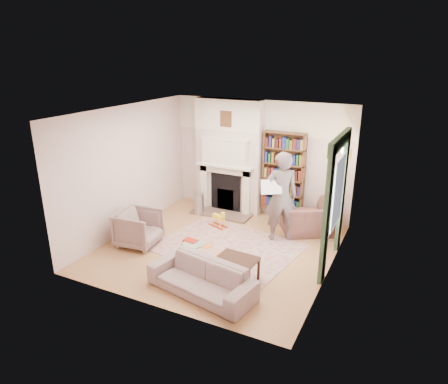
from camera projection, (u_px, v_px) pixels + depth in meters
The scene contains 25 objects.
floor at pixel (219, 248), 8.30m from camera, with size 4.50×4.50×0.00m, color olive.
ceiling at pixel (218, 112), 7.37m from camera, with size 4.50×4.50×0.00m, color white.
wall_back at pixel (260, 158), 9.74m from camera, with size 4.50×4.50×0.00m, color beige.
wall_front at pixel (150, 226), 5.93m from camera, with size 4.50×4.50×0.00m, color beige.
wall_left at pixel (127, 170), 8.77m from camera, with size 4.50×4.50×0.00m, color beige.
wall_right at pixel (334, 202), 6.90m from camera, with size 4.50×4.50×0.00m, color beige.
fireplace at pixel (229, 157), 9.88m from camera, with size 1.70×0.58×2.80m.
bookcase at pixel (283, 171), 9.43m from camera, with size 1.00×0.24×1.85m, color brown.
window at pixel (338, 192), 7.23m from camera, with size 0.02×0.90×1.30m, color silver.
curtain_left at pixel (326, 218), 6.73m from camera, with size 0.07×0.32×2.40m, color #2F482E.
curtain_right at pixel (342, 193), 7.92m from camera, with size 0.07×0.32×2.40m, color #2F482E.
pelmet at pixel (341, 141), 6.93m from camera, with size 0.09×1.70×0.24m, color #2F482E.
wall_sconce at pixel (341, 153), 8.09m from camera, with size 0.20×0.24×0.24m, color gold, non-canonical shape.
rug at pixel (227, 247), 8.32m from camera, with size 2.76×2.13×0.01m, color beige.
armchair_reading at pixel (307, 218), 8.89m from camera, with size 1.11×0.97×0.72m, color #542C2E.
armchair_left at pixel (139, 228), 8.32m from camera, with size 0.80×0.82×0.75m, color gray.
sofa at pixel (201, 278), 6.67m from camera, with size 1.88×0.73×0.55m, color #B9A798.
man_reading at pixel (281, 197), 8.36m from camera, with size 0.71×0.47×1.95m, color #5A4B48.
newspaper at pixel (271, 187), 8.17m from camera, with size 0.43×0.02×0.30m, color white.
coffee_table at pixel (238, 269), 7.05m from camera, with size 0.70×0.45×0.45m, color #351A12, non-canonical shape.
paraffin_heater at pixel (199, 204), 9.94m from camera, with size 0.24×0.24×0.55m, color #A1A2A9.
rocking_horse at pixel (218, 219), 9.21m from camera, with size 0.46×0.19×0.41m, color yellow, non-canonical shape.
board_game at pixel (194, 244), 8.40m from camera, with size 0.40×0.40×0.03m, color #E4E550.
game_box_lid at pixel (191, 241), 8.51m from camera, with size 0.29×0.20×0.05m, color #B12114.
comic_annuals at pixel (217, 256), 7.92m from camera, with size 1.01×0.86×0.02m.
Camera 1 is at (3.38, -6.63, 3.86)m, focal length 32.00 mm.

